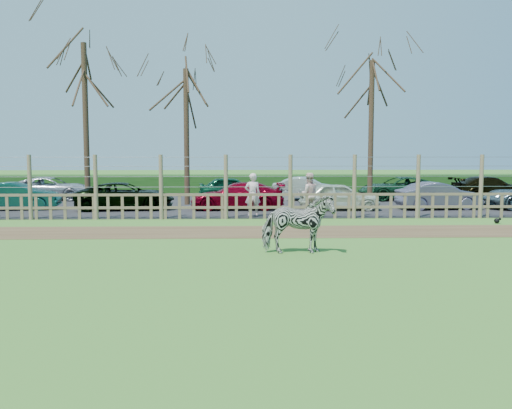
{
  "coord_description": "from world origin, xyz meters",
  "views": [
    {
      "loc": [
        0.51,
        -14.01,
        2.71
      ],
      "look_at": [
        1.0,
        2.5,
        1.1
      ],
      "focal_mm": 40.0,
      "sensor_mm": 36.0,
      "label": 1
    }
  ],
  "objects_px": {
    "car_5": "(438,196)",
    "car_10": "(232,188)",
    "car_4": "(339,196)",
    "car_12": "(399,188)",
    "car_1": "(17,196)",
    "car_3": "(238,196)",
    "crow": "(497,221)",
    "car_13": "(490,188)",
    "zebra": "(298,224)",
    "car_2": "(125,196)",
    "tree_mid": "(186,103)",
    "car_8": "(51,189)",
    "visitor_a": "(253,195)",
    "visitor_b": "(309,194)",
    "tree_left": "(85,85)",
    "car_11": "(307,189)",
    "tree_right": "(372,97)"
  },
  "relations": [
    {
      "from": "car_5",
      "to": "car_10",
      "type": "relative_size",
      "value": 1.03
    },
    {
      "from": "car_4",
      "to": "car_12",
      "type": "bearing_deg",
      "value": -40.32
    },
    {
      "from": "car_5",
      "to": "car_12",
      "type": "relative_size",
      "value": 0.84
    },
    {
      "from": "car_1",
      "to": "car_4",
      "type": "xyz_separation_m",
      "value": [
        14.24,
        -0.58,
        0.0
      ]
    },
    {
      "from": "car_3",
      "to": "car_10",
      "type": "bearing_deg",
      "value": -177.58
    },
    {
      "from": "crow",
      "to": "car_13",
      "type": "distance_m",
      "value": 10.54
    },
    {
      "from": "zebra",
      "to": "car_10",
      "type": "xyz_separation_m",
      "value": [
        -1.91,
        15.73,
        -0.14
      ]
    },
    {
      "from": "zebra",
      "to": "car_2",
      "type": "xyz_separation_m",
      "value": [
        -6.57,
        10.66,
        -0.14
      ]
    },
    {
      "from": "car_5",
      "to": "car_3",
      "type": "bearing_deg",
      "value": 82.35
    },
    {
      "from": "tree_mid",
      "to": "car_3",
      "type": "distance_m",
      "value": 5.42
    },
    {
      "from": "zebra",
      "to": "car_5",
      "type": "distance_m",
      "value": 12.72
    },
    {
      "from": "car_8",
      "to": "visitor_a",
      "type": "bearing_deg",
      "value": -128.18
    },
    {
      "from": "visitor_b",
      "to": "tree_left",
      "type": "bearing_deg",
      "value": -27.84
    },
    {
      "from": "visitor_a",
      "to": "car_4",
      "type": "distance_m",
      "value": 4.5
    },
    {
      "from": "car_2",
      "to": "car_11",
      "type": "distance_m",
      "value": 9.66
    },
    {
      "from": "zebra",
      "to": "car_8",
      "type": "relative_size",
      "value": 0.43
    },
    {
      "from": "car_3",
      "to": "car_1",
      "type": "bearing_deg",
      "value": -92.35
    },
    {
      "from": "zebra",
      "to": "car_11",
      "type": "relative_size",
      "value": 0.5
    },
    {
      "from": "tree_left",
      "to": "car_1",
      "type": "height_order",
      "value": "tree_left"
    },
    {
      "from": "tree_left",
      "to": "car_10",
      "type": "height_order",
      "value": "tree_left"
    },
    {
      "from": "visitor_b",
      "to": "car_2",
      "type": "xyz_separation_m",
      "value": [
        -7.84,
        2.59,
        -0.26
      ]
    },
    {
      "from": "car_2",
      "to": "visitor_a",
      "type": "bearing_deg",
      "value": -121.98
    },
    {
      "from": "car_2",
      "to": "car_4",
      "type": "distance_m",
      "value": 9.47
    },
    {
      "from": "car_13",
      "to": "visitor_a",
      "type": "bearing_deg",
      "value": 114.65
    },
    {
      "from": "tree_mid",
      "to": "car_13",
      "type": "bearing_deg",
      "value": 9.26
    },
    {
      "from": "crow",
      "to": "car_2",
      "type": "bearing_deg",
      "value": 161.42
    },
    {
      "from": "zebra",
      "to": "car_8",
      "type": "distance_m",
      "value": 19.33
    },
    {
      "from": "tree_left",
      "to": "tree_mid",
      "type": "distance_m",
      "value": 4.67
    },
    {
      "from": "car_13",
      "to": "tree_mid",
      "type": "bearing_deg",
      "value": 93.47
    },
    {
      "from": "car_10",
      "to": "car_3",
      "type": "bearing_deg",
      "value": 178.96
    },
    {
      "from": "car_11",
      "to": "car_12",
      "type": "distance_m",
      "value": 4.9
    },
    {
      "from": "tree_right",
      "to": "car_2",
      "type": "bearing_deg",
      "value": -166.6
    },
    {
      "from": "car_1",
      "to": "car_8",
      "type": "height_order",
      "value": "same"
    },
    {
      "from": "car_12",
      "to": "crow",
      "type": "bearing_deg",
      "value": 0.08
    },
    {
      "from": "zebra",
      "to": "car_2",
      "type": "height_order",
      "value": "zebra"
    },
    {
      "from": "visitor_a",
      "to": "car_13",
      "type": "distance_m",
      "value": 15.0
    },
    {
      "from": "car_1",
      "to": "car_10",
      "type": "relative_size",
      "value": 1.03
    },
    {
      "from": "crow",
      "to": "car_3",
      "type": "distance_m",
      "value": 10.65
    },
    {
      "from": "car_3",
      "to": "car_13",
      "type": "xyz_separation_m",
      "value": [
        13.54,
        4.96,
        0.0
      ]
    },
    {
      "from": "tree_mid",
      "to": "visitor_b",
      "type": "height_order",
      "value": "tree_mid"
    },
    {
      "from": "car_3",
      "to": "car_8",
      "type": "distance_m",
      "value": 11.06
    },
    {
      "from": "car_11",
      "to": "car_13",
      "type": "distance_m",
      "value": 9.92
    },
    {
      "from": "tree_mid",
      "to": "visitor_b",
      "type": "distance_m",
      "value": 8.19
    },
    {
      "from": "car_3",
      "to": "car_11",
      "type": "height_order",
      "value": "same"
    },
    {
      "from": "visitor_a",
      "to": "car_13",
      "type": "relative_size",
      "value": 0.42
    },
    {
      "from": "visitor_a",
      "to": "car_2",
      "type": "relative_size",
      "value": 0.4
    },
    {
      "from": "car_10",
      "to": "crow",
      "type": "bearing_deg",
      "value": -139.89
    },
    {
      "from": "tree_right",
      "to": "car_4",
      "type": "height_order",
      "value": "tree_right"
    },
    {
      "from": "tree_left",
      "to": "car_2",
      "type": "distance_m",
      "value": 5.49
    },
    {
      "from": "tree_left",
      "to": "car_2",
      "type": "height_order",
      "value": "tree_left"
    }
  ]
}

